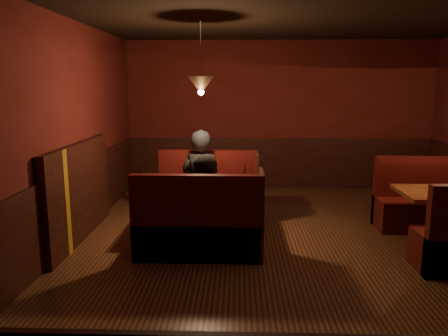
{
  "coord_description": "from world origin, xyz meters",
  "views": [
    {
      "loc": [
        -0.81,
        -5.19,
        2.05
      ],
      "look_at": [
        -1.0,
        0.58,
        0.95
      ],
      "focal_mm": 35.0,
      "sensor_mm": 36.0,
      "label": 1
    }
  ],
  "objects_px": {
    "main_bench_far": "(208,197)",
    "diner_b": "(209,191)",
    "second_bench_far": "(427,206)",
    "main_table": "(203,195)",
    "main_bench_near": "(199,231)",
    "diner_a": "(201,165)"
  },
  "relations": [
    {
      "from": "main_table",
      "to": "second_bench_far",
      "type": "bearing_deg",
      "value": 7.34
    },
    {
      "from": "second_bench_far",
      "to": "main_table",
      "type": "bearing_deg",
      "value": -172.66
    },
    {
      "from": "main_bench_near",
      "to": "main_bench_far",
      "type": "bearing_deg",
      "value": 90.0
    },
    {
      "from": "main_bench_far",
      "to": "main_bench_near",
      "type": "height_order",
      "value": "same"
    },
    {
      "from": "diner_a",
      "to": "main_bench_near",
      "type": "bearing_deg",
      "value": 113.64
    },
    {
      "from": "main_bench_far",
      "to": "diner_a",
      "type": "bearing_deg",
      "value": -118.09
    },
    {
      "from": "main_bench_near",
      "to": "diner_b",
      "type": "height_order",
      "value": "diner_b"
    },
    {
      "from": "main_bench_far",
      "to": "main_bench_near",
      "type": "bearing_deg",
      "value": -90.0
    },
    {
      "from": "diner_a",
      "to": "second_bench_far",
      "type": "bearing_deg",
      "value": -163.64
    },
    {
      "from": "main_table",
      "to": "main_bench_far",
      "type": "bearing_deg",
      "value": 88.88
    },
    {
      "from": "main_bench_near",
      "to": "diner_b",
      "type": "xyz_separation_m",
      "value": [
        0.1,
        0.17,
        0.45
      ]
    },
    {
      "from": "main_bench_far",
      "to": "diner_b",
      "type": "distance_m",
      "value": 1.49
    },
    {
      "from": "diner_b",
      "to": "main_table",
      "type": "bearing_deg",
      "value": 96.98
    },
    {
      "from": "second_bench_far",
      "to": "diner_b",
      "type": "distance_m",
      "value": 3.29
    },
    {
      "from": "main_bench_far",
      "to": "diner_b",
      "type": "bearing_deg",
      "value": -85.85
    },
    {
      "from": "main_table",
      "to": "diner_a",
      "type": "xyz_separation_m",
      "value": [
        -0.07,
        0.63,
        0.3
      ]
    },
    {
      "from": "main_bench_far",
      "to": "diner_a",
      "type": "height_order",
      "value": "diner_a"
    },
    {
      "from": "second_bench_far",
      "to": "diner_a",
      "type": "xyz_separation_m",
      "value": [
        -3.28,
        0.21,
        0.55
      ]
    },
    {
      "from": "main_table",
      "to": "diner_a",
      "type": "bearing_deg",
      "value": 96.7
    },
    {
      "from": "main_bench_far",
      "to": "diner_b",
      "type": "height_order",
      "value": "diner_b"
    },
    {
      "from": "main_table",
      "to": "main_bench_near",
      "type": "relative_size",
      "value": 0.91
    },
    {
      "from": "main_bench_far",
      "to": "second_bench_far",
      "type": "relative_size",
      "value": 1.07
    }
  ]
}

